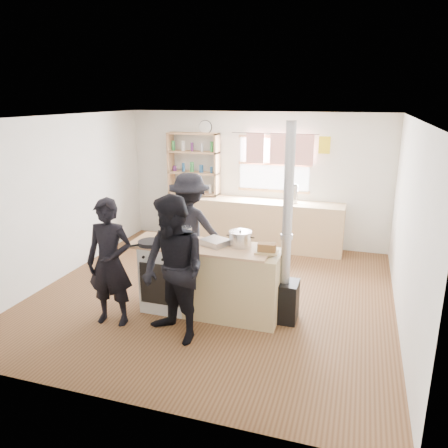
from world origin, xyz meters
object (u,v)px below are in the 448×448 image
(skillet_greens, at_px, (151,243))
(person_near_right, at_px, (174,270))
(person_near_left, at_px, (110,263))
(stockpot_counter, at_px, (240,239))
(person_far, at_px, (190,229))
(roast_tray, at_px, (215,242))
(stockpot_stove, at_px, (185,232))
(thermos, at_px, (295,194))
(cooking_island, at_px, (211,280))
(flue_heater, at_px, (285,273))
(bread_board, at_px, (267,249))

(skillet_greens, xyz_separation_m, person_near_right, (0.57, -0.56, -0.09))
(person_near_left, distance_m, person_near_right, 0.92)
(person_near_left, bearing_deg, stockpot_counter, 20.56)
(person_near_right, xyz_separation_m, person_far, (-0.44, 1.61, -0.02))
(roast_tray, distance_m, stockpot_stove, 0.51)
(thermos, relative_size, roast_tray, 0.83)
(thermos, distance_m, cooking_island, 2.91)
(person_near_left, xyz_separation_m, person_near_right, (0.91, -0.13, 0.06))
(skillet_greens, height_order, flue_heater, flue_heater)
(stockpot_counter, distance_m, person_near_right, 1.03)
(thermos, xyz_separation_m, person_far, (-1.28, -1.90, -0.22))
(flue_heater, xyz_separation_m, person_near_left, (-2.05, -0.70, 0.16))
(flue_heater, height_order, person_near_right, flue_heater)
(skillet_greens, distance_m, flue_heater, 1.75)
(roast_tray, bearing_deg, thermos, 77.29)
(person_near_right, bearing_deg, stockpot_counter, 85.52)
(thermos, xyz_separation_m, skillet_greens, (-1.40, -2.95, -0.11))
(thermos, height_order, skillet_greens, thermos)
(thermos, relative_size, person_far, 0.20)
(flue_heater, xyz_separation_m, person_near_right, (-1.14, -0.83, 0.22))
(cooking_island, bearing_deg, thermos, 76.69)
(stockpot_counter, height_order, person_near_left, person_near_left)
(thermos, height_order, bread_board, thermos)
(stockpot_stove, xyz_separation_m, person_near_right, (0.26, -0.96, -0.14))
(roast_tray, height_order, person_far, person_far)
(skillet_greens, relative_size, stockpot_stove, 2.26)
(stockpot_stove, xyz_separation_m, flue_heater, (1.40, -0.13, -0.36))
(stockpot_counter, distance_m, person_near_left, 1.65)
(skillet_greens, xyz_separation_m, roast_tray, (0.79, 0.24, 0.01))
(thermos, distance_m, flue_heater, 2.73)
(person_near_right, bearing_deg, bread_board, 65.79)
(flue_heater, bearing_deg, skillet_greens, -170.85)
(stockpot_counter, xyz_separation_m, person_far, (-0.99, 0.75, -0.18))
(cooking_island, xyz_separation_m, person_near_left, (-1.10, -0.61, 0.34))
(thermos, relative_size, stockpot_stove, 1.62)
(thermos, height_order, person_near_left, person_near_left)
(thermos, relative_size, cooking_island, 0.17)
(cooking_island, relative_size, flue_heater, 0.79)
(stockpot_stove, xyz_separation_m, person_far, (-0.18, 0.65, -0.16))
(person_near_left, bearing_deg, bread_board, 11.71)
(person_near_left, height_order, person_near_right, person_near_right)
(flue_heater, bearing_deg, stockpot_stove, 174.73)
(cooking_island, distance_m, stockpot_stove, 0.73)
(bread_board, bearing_deg, person_far, 146.63)
(cooking_island, height_order, stockpot_counter, stockpot_counter)
(bread_board, bearing_deg, flue_heater, 29.62)
(skillet_greens, height_order, person_near_right, person_near_right)
(stockpot_stove, relative_size, flue_heater, 0.08)
(person_near_right, relative_size, person_far, 1.02)
(stockpot_stove, relative_size, person_far, 0.12)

